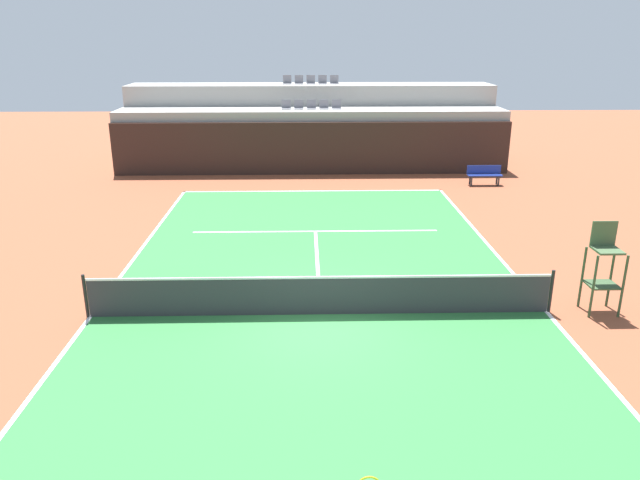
# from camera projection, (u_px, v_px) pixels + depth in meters

# --- Properties ---
(ground_plane) EXTENTS (80.00, 80.00, 0.00)m
(ground_plane) POSITION_uv_depth(u_px,v_px,m) (320.00, 314.00, 14.54)
(ground_plane) COLOR brown
(court_surface) EXTENTS (11.00, 24.00, 0.01)m
(court_surface) POSITION_uv_depth(u_px,v_px,m) (320.00, 314.00, 14.53)
(court_surface) COLOR #2D7238
(court_surface) RESTS_ON ground_plane
(baseline_far) EXTENTS (11.00, 0.10, 0.00)m
(baseline_far) POSITION_uv_depth(u_px,v_px,m) (313.00, 191.00, 25.84)
(baseline_far) COLOR white
(baseline_far) RESTS_ON court_surface
(sideline_left) EXTENTS (0.10, 24.00, 0.00)m
(sideline_left) POSITION_uv_depth(u_px,v_px,m) (90.00, 317.00, 14.40)
(sideline_left) COLOR white
(sideline_left) RESTS_ON court_surface
(sideline_right) EXTENTS (0.10, 24.00, 0.00)m
(sideline_right) POSITION_uv_depth(u_px,v_px,m) (546.00, 312.00, 14.66)
(sideline_right) COLOR white
(sideline_right) RESTS_ON court_surface
(service_line_far) EXTENTS (8.26, 0.10, 0.00)m
(service_line_far) POSITION_uv_depth(u_px,v_px,m) (315.00, 231.00, 20.59)
(service_line_far) COLOR white
(service_line_far) RESTS_ON court_surface
(centre_service_line) EXTENTS (0.10, 6.40, 0.00)m
(centre_service_line) POSITION_uv_depth(u_px,v_px,m) (318.00, 266.00, 17.56)
(centre_service_line) COLOR white
(centre_service_line) RESTS_ON court_surface
(back_wall) EXTENTS (18.65, 0.30, 2.45)m
(back_wall) POSITION_uv_depth(u_px,v_px,m) (312.00, 148.00, 28.61)
(back_wall) COLOR black
(back_wall) RESTS_ON ground_plane
(stands_tier_lower) EXTENTS (18.65, 2.40, 2.89)m
(stands_tier_lower) POSITION_uv_depth(u_px,v_px,m) (312.00, 139.00, 29.82)
(stands_tier_lower) COLOR #9E9E99
(stands_tier_lower) RESTS_ON ground_plane
(stands_tier_upper) EXTENTS (18.65, 2.40, 3.88)m
(stands_tier_upper) POSITION_uv_depth(u_px,v_px,m) (311.00, 122.00, 31.93)
(stands_tier_upper) COLOR #9E9E99
(stands_tier_upper) RESTS_ON ground_plane
(seating_row_lower) EXTENTS (2.87, 0.44, 0.44)m
(seating_row_lower) POSITION_uv_depth(u_px,v_px,m) (311.00, 106.00, 29.40)
(seating_row_lower) COLOR slate
(seating_row_lower) RESTS_ON stands_tier_lower
(seating_row_upper) EXTENTS (2.87, 0.44, 0.44)m
(seating_row_upper) POSITION_uv_depth(u_px,v_px,m) (311.00, 81.00, 31.36)
(seating_row_upper) COLOR slate
(seating_row_upper) RESTS_ON stands_tier_upper
(tennis_net) EXTENTS (11.08, 0.08, 1.07)m
(tennis_net) POSITION_uv_depth(u_px,v_px,m) (320.00, 295.00, 14.37)
(tennis_net) COLOR black
(tennis_net) RESTS_ON court_surface
(umpire_chair) EXTENTS (0.76, 0.66, 2.20)m
(umpire_chair) POSITION_uv_depth(u_px,v_px,m) (604.00, 265.00, 14.37)
(umpire_chair) COLOR #334C2D
(umpire_chair) RESTS_ON ground_plane
(player_bench) EXTENTS (1.50, 0.40, 0.85)m
(player_bench) POSITION_uv_depth(u_px,v_px,m) (484.00, 173.00, 26.78)
(player_bench) COLOR navy
(player_bench) RESTS_ON ground_plane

